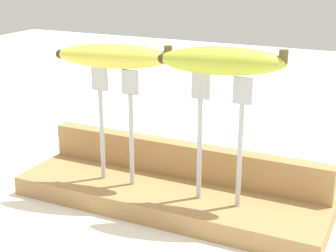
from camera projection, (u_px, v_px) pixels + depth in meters
The scene contains 8 objects.
ground_plane at pixel (168, 207), 0.79m from camera, with size 3.00×3.00×0.00m, color white.
wooden_board at pixel (168, 198), 0.79m from camera, with size 0.48×0.14×0.03m, color #A87F4C.
board_backstop at pixel (183, 159), 0.82m from camera, with size 0.47×0.03×0.05m, color #A87F4C.
fork_stand_left at pixel (116, 115), 0.78m from camera, with size 0.08×0.01×0.18m.
fork_stand_right at pixel (220, 128), 0.71m from camera, with size 0.09×0.01×0.19m.
banana_raised_left at pixel (114, 56), 0.75m from camera, with size 0.18×0.08×0.04m.
banana_raised_right at pixel (222, 61), 0.68m from camera, with size 0.17×0.08×0.04m.
fork_fallen_far at pixel (171, 155), 0.99m from camera, with size 0.09×0.16×0.01m.
Camera 1 is at (0.31, -0.64, 0.37)m, focal length 55.44 mm.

